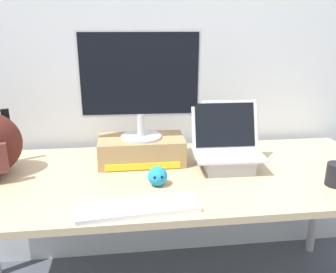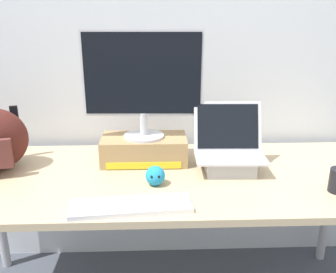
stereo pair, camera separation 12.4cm
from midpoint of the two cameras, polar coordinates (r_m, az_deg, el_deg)
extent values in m
cube|color=silver|center=(1.99, 1.29, 14.99)|extent=(7.00, 0.10, 2.60)
cube|color=tan|center=(1.64, 2.19, -6.53)|extent=(2.05, 0.81, 0.03)
cylinder|color=#B2B2B7|center=(2.37, 25.71, -10.22)|extent=(0.05, 0.05, 0.71)
cube|color=#A88456|center=(1.75, -1.83, -2.07)|extent=(0.41, 0.22, 0.13)
cube|color=yellow|center=(1.66, -1.78, -4.75)|extent=(0.35, 0.00, 0.03)
cylinder|color=silver|center=(1.73, -1.85, 0.09)|extent=(0.20, 0.20, 0.01)
cylinder|color=silver|center=(1.71, -1.87, 2.03)|extent=(0.04, 0.04, 0.11)
cube|color=silver|center=(1.66, -1.96, 10.06)|extent=(0.56, 0.04, 0.40)
cube|color=black|center=(1.65, -1.97, 10.01)|extent=(0.54, 0.02, 0.37)
cube|color=#ADADB2|center=(1.68, 11.86, -4.31)|extent=(0.23, 0.21, 0.07)
cube|color=silver|center=(1.67, 11.95, -3.03)|extent=(0.33, 0.25, 0.01)
cube|color=#B7B7BC|center=(1.68, 11.84, -2.61)|extent=(0.28, 0.14, 0.00)
cube|color=silver|center=(1.71, 11.67, 1.59)|extent=(0.32, 0.10, 0.23)
cube|color=black|center=(1.70, 11.70, 1.60)|extent=(0.29, 0.08, 0.20)
cube|color=white|center=(1.34, -3.24, -11.20)|extent=(0.46, 0.18, 0.02)
cube|color=silver|center=(1.34, -3.25, -10.77)|extent=(0.43, 0.15, 0.00)
cube|color=black|center=(1.90, -21.59, 1.37)|extent=(0.04, 0.03, 0.22)
sphere|color=#2393CC|center=(1.51, 0.31, -6.36)|extent=(0.08, 0.08, 0.08)
sphere|color=black|center=(1.47, -0.21, -6.58)|extent=(0.01, 0.01, 0.01)
sphere|color=black|center=(1.47, 0.94, -6.56)|extent=(0.01, 0.01, 0.01)
camera|label=1|loc=(0.06, -87.72, 0.75)|focal=37.84mm
camera|label=2|loc=(0.06, 92.28, -0.75)|focal=37.84mm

